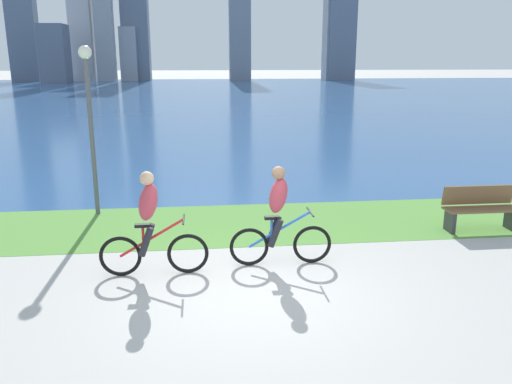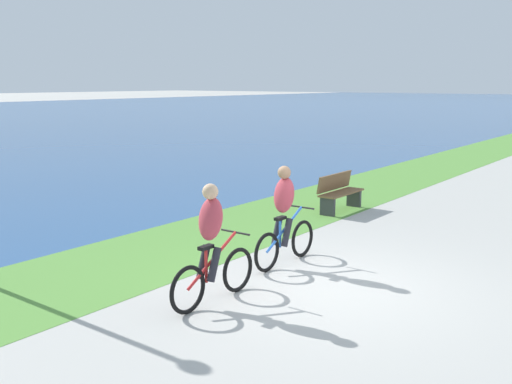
# 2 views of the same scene
# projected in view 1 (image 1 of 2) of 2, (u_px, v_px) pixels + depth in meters

# --- Properties ---
(ground_plane) EXTENTS (300.00, 300.00, 0.00)m
(ground_plane) POSITION_uv_depth(u_px,v_px,m) (255.00, 295.00, 7.58)
(ground_plane) COLOR #B2AFA8
(grass_strip_bayside) EXTENTS (120.00, 2.84, 0.01)m
(grass_strip_bayside) POSITION_uv_depth(u_px,v_px,m) (238.00, 223.00, 10.84)
(grass_strip_bayside) COLOR #59933D
(grass_strip_bayside) RESTS_ON ground
(bay_water_surface) EXTENTS (300.00, 77.74, 0.00)m
(bay_water_surface) POSITION_uv_depth(u_px,v_px,m) (206.00, 95.00, 49.59)
(bay_water_surface) COLOR #2D568C
(bay_water_surface) RESTS_ON ground
(cyclist_lead) EXTENTS (1.73, 0.52, 1.70)m
(cyclist_lead) POSITION_uv_depth(u_px,v_px,m) (279.00, 217.00, 8.50)
(cyclist_lead) COLOR black
(cyclist_lead) RESTS_ON ground
(cyclist_trailing) EXTENTS (1.74, 0.52, 1.71)m
(cyclist_trailing) POSITION_uv_depth(u_px,v_px,m) (150.00, 225.00, 8.09)
(cyclist_trailing) COLOR black
(cyclist_trailing) RESTS_ON ground
(bench_near_path) EXTENTS (1.50, 0.47, 0.90)m
(bench_near_path) POSITION_uv_depth(u_px,v_px,m) (480.00, 208.00, 10.36)
(bench_near_path) COLOR brown
(bench_near_path) RESTS_ON ground
(lamppost_tall) EXTENTS (0.28, 0.28, 3.65)m
(lamppost_tall) POSITION_uv_depth(u_px,v_px,m) (89.00, 106.00, 10.94)
(lamppost_tall) COLOR #595960
(lamppost_tall) RESTS_ON ground
(city_skyline_far_shore) EXTENTS (52.42, 10.78, 27.61)m
(city_skyline_far_shore) POSITION_uv_depth(u_px,v_px,m) (171.00, 9.00, 77.56)
(city_skyline_far_shore) COLOR slate
(city_skyline_far_shore) RESTS_ON ground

